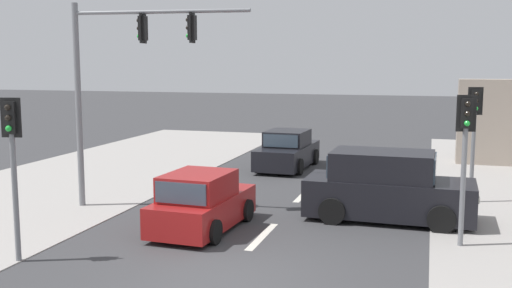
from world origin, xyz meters
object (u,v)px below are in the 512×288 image
at_px(pedestal_signal_right_kerb, 465,145).
at_px(pedestal_signal_far_median, 474,125).
at_px(hatchback_kerbside_parked, 202,203).
at_px(traffic_signal_mast, 118,68).
at_px(suv_oncoming_near, 387,188).
at_px(pedestal_signal_left_kerb, 13,152).
at_px(sedan_receding_far, 288,151).

distance_m(pedestal_signal_right_kerb, pedestal_signal_far_median, 4.79).
xyz_separation_m(pedestal_signal_far_median, hatchback_kerbside_parked, (-6.84, -5.15, -1.71)).
height_order(traffic_signal_mast, pedestal_signal_far_median, traffic_signal_mast).
distance_m(suv_oncoming_near, hatchback_kerbside_parked, 5.08).
xyz_separation_m(traffic_signal_mast, pedestal_signal_left_kerb, (0.22, -4.97, -1.73)).
bearing_deg(sedan_receding_far, pedestal_signal_far_median, -32.57).
height_order(pedestal_signal_right_kerb, sedan_receding_far, pedestal_signal_right_kerb).
bearing_deg(suv_oncoming_near, traffic_signal_mast, -173.72).
distance_m(traffic_signal_mast, sedan_receding_far, 9.25).
bearing_deg(pedestal_signal_right_kerb, pedestal_signal_left_kerb, -157.55).
xyz_separation_m(suv_oncoming_near, hatchback_kerbside_parked, (-4.49, -2.37, -0.18)).
bearing_deg(pedestal_signal_left_kerb, sedan_receding_far, 77.31).
xyz_separation_m(pedestal_signal_far_median, suv_oncoming_near, (-2.34, -2.78, -1.53)).
relative_size(suv_oncoming_near, hatchback_kerbside_parked, 1.23).
distance_m(pedestal_signal_left_kerb, hatchback_kerbside_parked, 4.83).
bearing_deg(hatchback_kerbside_parked, sedan_receding_far, 89.99).
bearing_deg(hatchback_kerbside_parked, pedestal_signal_right_kerb, 3.46).
bearing_deg(pedestal_signal_right_kerb, pedestal_signal_far_median, 84.07).
height_order(pedestal_signal_right_kerb, pedestal_signal_far_median, same).
distance_m(pedestal_signal_right_kerb, hatchback_kerbside_parked, 6.58).
bearing_deg(hatchback_kerbside_parked, traffic_signal_mast, 153.99).
xyz_separation_m(suv_oncoming_near, sedan_receding_far, (-4.49, 7.15, -0.18)).
bearing_deg(traffic_signal_mast, pedestal_signal_left_kerb, -87.49).
relative_size(pedestal_signal_right_kerb, pedestal_signal_left_kerb, 1.00).
xyz_separation_m(pedestal_signal_right_kerb, hatchback_kerbside_parked, (-6.34, -0.38, -1.71)).
relative_size(pedestal_signal_far_median, hatchback_kerbside_parked, 0.96).
bearing_deg(pedestal_signal_left_kerb, traffic_signal_mast, 92.51).
distance_m(pedestal_signal_right_kerb, suv_oncoming_near, 3.12).
relative_size(pedestal_signal_far_median, sedan_receding_far, 0.83).
distance_m(pedestal_signal_right_kerb, pedestal_signal_left_kerb, 10.02).
bearing_deg(traffic_signal_mast, hatchback_kerbside_parked, -26.01).
bearing_deg(traffic_signal_mast, pedestal_signal_far_median, 19.95).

